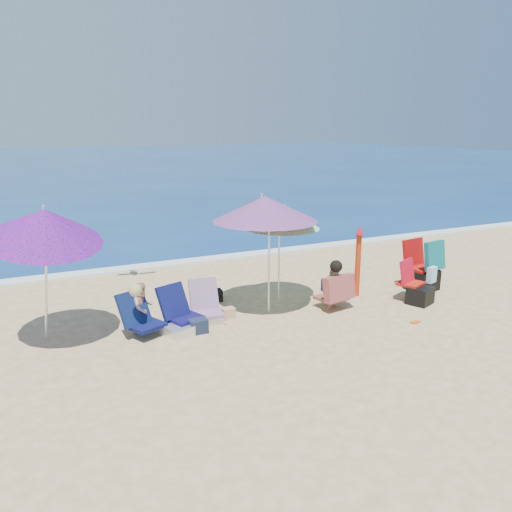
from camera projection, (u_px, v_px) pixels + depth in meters
name	position (u px, v px, depth m)	size (l,w,h in m)	color
ground	(295.00, 326.00, 9.17)	(120.00, 120.00, 0.00)	#D8BC84
sea	(58.00, 164.00, 48.51)	(120.00, 80.00, 0.12)	navy
foam	(199.00, 260.00, 13.62)	(120.00, 0.50, 0.04)	white
umbrella_turquoise	(265.00, 209.00, 9.48)	(2.46, 2.46, 2.26)	white
umbrella_striped	(282.00, 218.00, 10.06)	(1.94, 1.94, 1.98)	white
umbrella_blue	(45.00, 225.00, 7.91)	(2.25, 2.30, 2.43)	white
furled_umbrella	(358.00, 258.00, 10.62)	(0.17, 0.20, 1.50)	red
chair_navy	(180.00, 320.00, 8.90)	(0.83, 0.92, 0.78)	#0E0D4A
chair_rainbow	(206.00, 311.00, 9.34)	(0.62, 0.75, 0.75)	#EE545C
camp_chair_left	(417.00, 291.00, 10.33)	(0.66, 0.81, 0.85)	#B41C0C
camp_chair_right	(423.00, 272.00, 11.12)	(0.72, 1.01, 1.13)	#AC120C
person_center	(335.00, 285.00, 9.94)	(0.71, 0.68, 0.99)	tan
person_left	(142.00, 308.00, 8.76)	(0.82, 0.78, 0.99)	tan
bag_navy_a	(198.00, 326.00, 8.86)	(0.32, 0.23, 0.24)	#1A233A
bag_black_a	(214.00, 295.00, 10.48)	(0.34, 0.27, 0.23)	black
bag_tan	(228.00, 313.00, 9.52)	(0.25, 0.19, 0.21)	tan
bag_navy_b	(331.00, 286.00, 11.06)	(0.39, 0.31, 0.26)	#191733
orange_item	(415.00, 322.00, 9.33)	(0.21, 0.11, 0.03)	#E15417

